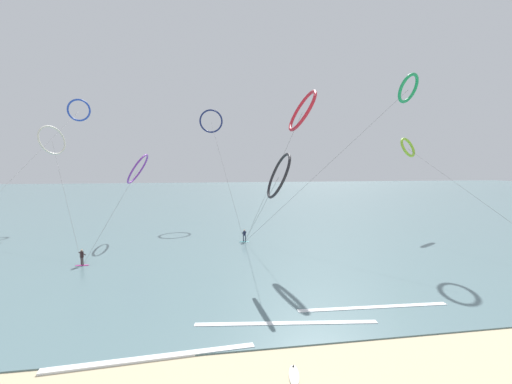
% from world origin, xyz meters
% --- Properties ---
extents(sea_water, '(400.00, 200.00, 0.08)m').
position_xyz_m(sea_water, '(0.00, 108.54, 0.04)').
color(sea_water, slate).
rests_on(sea_water, ground).
extents(surfer_magenta, '(1.40, 0.73, 1.70)m').
position_xyz_m(surfer_magenta, '(-17.35, 28.35, 0.82)').
color(surfer_magenta, '#CC288E').
rests_on(surfer_magenta, ground).
extents(surfer_teal, '(1.40, 0.60, 1.70)m').
position_xyz_m(surfer_teal, '(0.73, 36.91, 0.82)').
color(surfer_teal, teal).
rests_on(surfer_teal, ground).
extents(kite_charcoal, '(2.21, 17.29, 11.60)m').
position_xyz_m(kite_charcoal, '(1.86, 21.95, 9.42)').
color(kite_charcoal, black).
rests_on(kite_charcoal, ground).
extents(kite_cobalt, '(4.17, 50.18, 22.80)m').
position_xyz_m(kite_cobalt, '(-26.93, 62.39, 20.65)').
color(kite_cobalt, '#2647B7').
rests_on(kite_cobalt, ground).
extents(kite_emerald, '(23.32, 5.78, 22.31)m').
position_xyz_m(kite_emerald, '(21.77, 33.06, 20.38)').
color(kite_emerald, '#199351').
rests_on(kite_emerald, ground).
extents(kite_violet, '(5.19, 18.72, 12.09)m').
position_xyz_m(kite_violet, '(-13.94, 44.34, 9.85)').
color(kite_violet, purple).
rests_on(kite_violet, ground).
extents(kite_navy, '(5.48, 24.22, 21.18)m').
position_xyz_m(kite_navy, '(-2.45, 60.32, 18.89)').
color(kite_navy, navy).
rests_on(kite_navy, ground).
extents(kite_ivory, '(12.83, 26.46, 16.82)m').
position_xyz_m(kite_ivory, '(-28.22, 52.32, 14.41)').
color(kite_ivory, silver).
rests_on(kite_ivory, ground).
extents(kite_lime, '(3.99, 31.73, 14.97)m').
position_xyz_m(kite_lime, '(28.30, 42.91, 13.26)').
color(kite_lime, '#8CC62D').
rests_on(kite_lime, ground).
extents(kite_crimson, '(7.88, 8.50, 19.39)m').
position_xyz_m(kite_crimson, '(6.94, 31.27, 16.85)').
color(kite_crimson, red).
rests_on(kite_crimson, ground).
extents(surfboard_spare, '(0.94, 1.97, 0.20)m').
position_xyz_m(surfboard_spare, '(-1.17, 5.83, 0.04)').
color(surfboard_spare, silver).
rests_on(surfboard_spare, ground).
extents(wave_crest_near, '(11.11, 1.31, 0.12)m').
position_xyz_m(wave_crest_near, '(-8.19, 8.63, 0.06)').
color(wave_crest_near, white).
rests_on(wave_crest_near, ground).
extents(wave_crest_mid, '(11.91, 2.09, 0.12)m').
position_xyz_m(wave_crest_mid, '(-0.07, 11.48, 0.06)').
color(wave_crest_mid, white).
rests_on(wave_crest_mid, ground).
extents(wave_crest_far, '(11.27, 1.01, 0.12)m').
position_xyz_m(wave_crest_far, '(6.84, 12.99, 0.06)').
color(wave_crest_far, white).
rests_on(wave_crest_far, ground).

